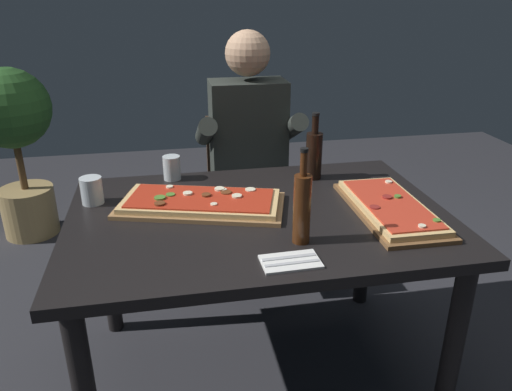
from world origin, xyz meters
name	(u,v)px	position (x,y,z in m)	size (l,w,h in m)	color
ground_plane	(258,368)	(0.00, 0.00, 0.00)	(6.40, 6.40, 0.00)	#2D2D33
dining_table	(258,236)	(0.00, 0.00, 0.64)	(1.40, 0.96, 0.74)	black
pizza_rectangular_front	(201,203)	(-0.21, 0.09, 0.76)	(0.68, 0.45, 0.05)	olive
pizza_rectangular_left	(390,208)	(0.48, -0.09, 0.76)	(0.26, 0.55, 0.05)	brown
wine_bottle_dark	(302,207)	(0.09, -0.24, 0.87)	(0.06, 0.06, 0.32)	#47230F
oil_bottle_amber	(314,154)	(0.30, 0.31, 0.85)	(0.07, 0.07, 0.29)	black
tumbler_near_camera	(172,168)	(-0.30, 0.41, 0.79)	(0.08, 0.08, 0.10)	silver
tumbler_far_side	(92,192)	(-0.61, 0.21, 0.79)	(0.08, 0.08, 0.11)	silver
napkin_cutlery_set	(291,262)	(0.03, -0.37, 0.74)	(0.18, 0.12, 0.01)	white
diner_chair	(246,189)	(0.10, 0.86, 0.49)	(0.44, 0.44, 0.87)	#3D2B1E
seated_diner	(250,151)	(0.10, 0.74, 0.74)	(0.53, 0.41, 1.33)	#23232D
potted_plant_corner	(14,135)	(-1.23, 1.53, 0.68)	(0.49, 0.49, 1.08)	tan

